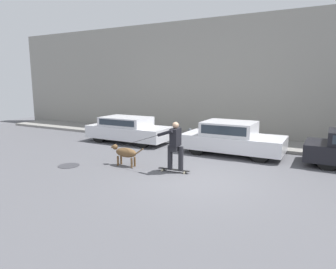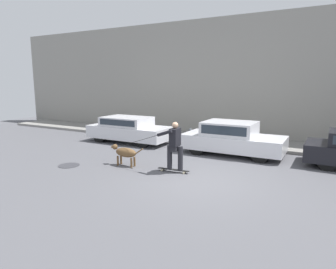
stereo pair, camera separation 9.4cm
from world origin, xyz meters
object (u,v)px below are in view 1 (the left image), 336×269
at_px(parked_car_1, 232,138).
at_px(fire_hydrant, 190,136).
at_px(skateboarder, 175,144).
at_px(parked_car_0, 128,130).
at_px(dog, 125,153).

height_order(parked_car_1, fire_hydrant, parked_car_1).
height_order(skateboarder, fire_hydrant, skateboarder).
relative_size(parked_car_0, dog, 3.05).
xyz_separation_m(parked_car_0, fire_hydrant, (2.85, 0.78, -0.20)).
distance_m(parked_car_1, dog, 4.34).
bearing_deg(parked_car_1, parked_car_0, -179.83).
relative_size(parked_car_1, dog, 3.00).
bearing_deg(dog, fire_hydrant, -96.74).
bearing_deg(skateboarder, dog, 0.02).
relative_size(parked_car_0, fire_hydrant, 5.15).
bearing_deg(skateboarder, parked_car_0, -42.83).
bearing_deg(fire_hydrant, dog, -97.28).
relative_size(parked_car_0, parked_car_1, 1.02).
bearing_deg(dog, parked_car_0, -55.18).
relative_size(dog, fire_hydrant, 1.69).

